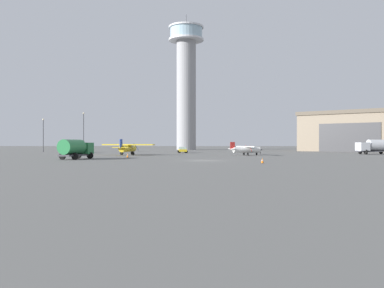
# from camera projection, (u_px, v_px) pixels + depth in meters

# --- Properties ---
(ground_plane) EXTENTS (400.00, 400.00, 0.00)m
(ground_plane) POSITION_uv_depth(u_px,v_px,m) (204.00, 160.00, 56.14)
(ground_plane) COLOR #60605E
(control_tower) EXTENTS (11.33, 11.33, 44.13)m
(control_tower) POSITION_uv_depth(u_px,v_px,m) (186.00, 79.00, 133.62)
(control_tower) COLOR gray
(control_tower) RESTS_ON ground_plane
(hangar) EXTENTS (36.32, 35.11, 10.84)m
(hangar) POSITION_uv_depth(u_px,v_px,m) (361.00, 132.00, 113.41)
(hangar) COLOR #7A6B56
(hangar) RESTS_ON ground_plane
(airplane_yellow) EXTENTS (10.45, 8.16, 3.07)m
(airplane_yellow) POSITION_uv_depth(u_px,v_px,m) (128.00, 148.00, 79.15)
(airplane_yellow) COLOR gold
(airplane_yellow) RESTS_ON ground_plane
(airplane_white) EXTENTS (6.70, 8.54, 2.53)m
(airplane_white) POSITION_uv_depth(u_px,v_px,m) (246.00, 149.00, 77.55)
(airplane_white) COLOR white
(airplane_white) RESTS_ON ground_plane
(truck_fuel_tanker_green) EXTENTS (4.14, 6.68, 2.90)m
(truck_fuel_tanker_green) POSITION_uv_depth(u_px,v_px,m) (75.00, 148.00, 60.12)
(truck_fuel_tanker_green) COLOR #38383D
(truck_fuel_tanker_green) RESTS_ON ground_plane
(truck_fuel_tanker_silver) EXTENTS (7.43, 3.84, 3.04)m
(truck_fuel_tanker_silver) POSITION_uv_depth(u_px,v_px,m) (375.00, 146.00, 84.77)
(truck_fuel_tanker_silver) COLOR #38383D
(truck_fuel_tanker_silver) RESTS_ON ground_plane
(car_teal) EXTENTS (2.95, 4.60, 1.37)m
(car_teal) POSITION_uv_depth(u_px,v_px,m) (83.00, 150.00, 95.33)
(car_teal) COLOR teal
(car_teal) RESTS_ON ground_plane
(car_yellow) EXTENTS (2.53, 4.61, 1.37)m
(car_yellow) POSITION_uv_depth(u_px,v_px,m) (183.00, 150.00, 95.15)
(car_yellow) COLOR gold
(car_yellow) RESTS_ON ground_plane
(light_post_west) EXTENTS (0.44, 0.44, 8.48)m
(light_post_west) POSITION_uv_depth(u_px,v_px,m) (43.00, 132.00, 104.19)
(light_post_west) COLOR #38383D
(light_post_west) RESTS_ON ground_plane
(light_post_centre) EXTENTS (0.44, 0.44, 10.22)m
(light_post_centre) POSITION_uv_depth(u_px,v_px,m) (84.00, 129.00, 106.50)
(light_post_centre) COLOR #38383D
(light_post_centre) RESTS_ON ground_plane
(traffic_cone_near_left) EXTENTS (0.36, 0.36, 0.67)m
(traffic_cone_near_left) POSITION_uv_depth(u_px,v_px,m) (128.00, 156.00, 66.73)
(traffic_cone_near_left) COLOR black
(traffic_cone_near_left) RESTS_ON ground_plane
(traffic_cone_near_right) EXTENTS (0.36, 0.36, 0.65)m
(traffic_cone_near_right) POSITION_uv_depth(u_px,v_px,m) (262.00, 161.00, 48.77)
(traffic_cone_near_right) COLOR black
(traffic_cone_near_right) RESTS_ON ground_plane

